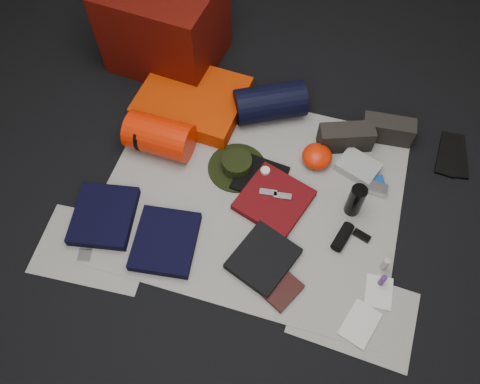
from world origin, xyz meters
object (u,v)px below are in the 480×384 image
(stuff_sack, at_px, (160,136))
(navy_duffel, at_px, (270,103))
(compact_camera, at_px, (376,189))
(paperback_book, at_px, (284,291))
(red_cabinet, at_px, (165,23))
(sleeping_pad, at_px, (192,99))
(water_bottle, at_px, (355,200))

(stuff_sack, relative_size, navy_duffel, 0.90)
(compact_camera, xyz_separation_m, paperback_book, (-0.35, -0.71, -0.01))
(red_cabinet, height_order, paperback_book, red_cabinet)
(red_cabinet, distance_m, stuff_sack, 0.76)
(paperback_book, bearing_deg, sleeping_pad, 156.40)
(red_cabinet, relative_size, compact_camera, 5.79)
(water_bottle, relative_size, paperback_book, 1.16)
(sleeping_pad, relative_size, navy_duffel, 1.49)
(paperback_book, bearing_deg, red_cabinet, 156.17)
(red_cabinet, height_order, stuff_sack, red_cabinet)
(compact_camera, bearing_deg, stuff_sack, -173.21)
(paperback_book, bearing_deg, stuff_sack, 170.95)
(red_cabinet, xyz_separation_m, paperback_book, (1.11, -1.35, -0.26))
(sleeping_pad, height_order, stuff_sack, stuff_sack)
(compact_camera, bearing_deg, water_bottle, -120.33)
(stuff_sack, bearing_deg, compact_camera, 2.87)
(navy_duffel, xyz_separation_m, compact_camera, (0.70, -0.36, -0.09))
(stuff_sack, relative_size, compact_camera, 3.27)
(stuff_sack, xyz_separation_m, water_bottle, (1.13, -0.09, -0.00))
(navy_duffel, bearing_deg, stuff_sack, -169.94)
(sleeping_pad, xyz_separation_m, stuff_sack, (-0.07, -0.35, 0.05))
(stuff_sack, bearing_deg, sleeping_pad, 79.20)
(water_bottle, bearing_deg, compact_camera, 55.75)
(navy_duffel, xyz_separation_m, water_bottle, (0.60, -0.51, -0.00))
(red_cabinet, height_order, sleeping_pad, red_cabinet)
(sleeping_pad, xyz_separation_m, navy_duffel, (0.47, 0.07, 0.05))
(stuff_sack, height_order, water_bottle, stuff_sack)
(sleeping_pad, relative_size, stuff_sack, 1.65)
(sleeping_pad, distance_m, paperback_book, 1.29)
(red_cabinet, xyz_separation_m, navy_duffel, (0.76, -0.29, -0.16))
(sleeping_pad, height_order, paperback_book, sleeping_pad)
(red_cabinet, bearing_deg, stuff_sack, -67.63)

